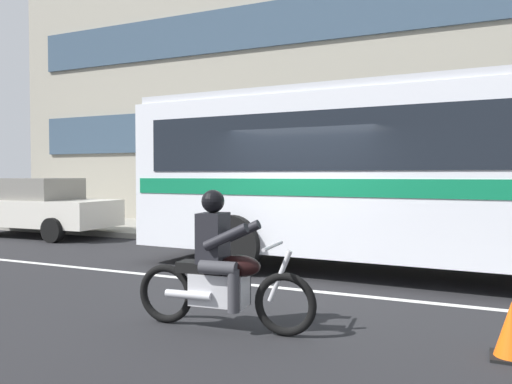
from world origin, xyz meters
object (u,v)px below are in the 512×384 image
(parked_sedan_curbside, at_px, (39,206))
(motorcycle_with_rider, at_px, (222,271))
(transit_bus, at_px, (450,166))
(fire_hydrant, at_px, (508,232))
(traffic_cone, at_px, (511,332))

(parked_sedan_curbside, bearing_deg, motorcycle_with_rider, -31.37)
(transit_bus, xyz_separation_m, fire_hydrant, (0.99, 3.03, -1.36))
(fire_hydrant, height_order, traffic_cone, fire_hydrant)
(parked_sedan_curbside, bearing_deg, fire_hydrant, 7.86)
(parked_sedan_curbside, height_order, traffic_cone, parked_sedan_curbside)
(motorcycle_with_rider, distance_m, traffic_cone, 2.95)
(parked_sedan_curbside, xyz_separation_m, fire_hydrant, (11.90, 1.64, -0.33))
(transit_bus, bearing_deg, traffic_cone, -78.23)
(parked_sedan_curbside, bearing_deg, traffic_cone, -23.31)
(parked_sedan_curbside, distance_m, traffic_cone, 12.72)
(motorcycle_with_rider, distance_m, parked_sedan_curbside, 10.26)
(fire_hydrant, relative_size, traffic_cone, 1.36)
(motorcycle_with_rider, relative_size, traffic_cone, 3.89)
(transit_bus, height_order, fire_hydrant, transit_bus)
(transit_bus, distance_m, traffic_cone, 4.06)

